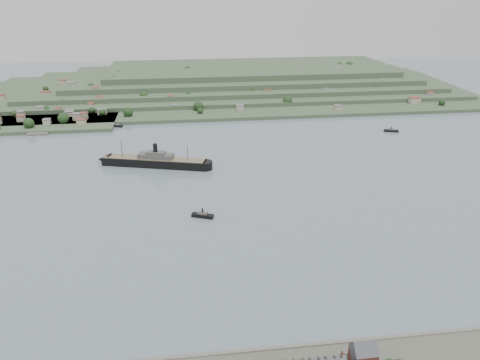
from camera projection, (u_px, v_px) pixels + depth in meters
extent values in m
plane|color=slate|center=(248.00, 207.00, 354.70)|extent=(1400.00, 1400.00, 0.00)
cube|color=slate|center=(294.00, 348.00, 218.74)|extent=(220.00, 2.00, 2.60)
cube|color=#482619|center=(345.00, 360.00, 200.04)|extent=(0.50, 8.40, 3.00)
cube|color=black|center=(320.00, 360.00, 198.19)|extent=(0.90, 1.40, 3.20)
cube|color=black|center=(333.00, 359.00, 198.83)|extent=(0.90, 1.40, 3.20)
cube|color=#482619|center=(363.00, 357.00, 206.24)|extent=(10.00, 10.00, 9.00)
cube|color=#3D4046|center=(364.00, 350.00, 204.44)|extent=(10.40, 10.18, 10.18)
cube|color=#3A5337|center=(213.00, 95.00, 681.12)|extent=(760.00, 260.00, 4.00)
cube|color=#3A5337|center=(225.00, 88.00, 704.39)|extent=(680.00, 220.00, 5.00)
cube|color=#3A5337|center=(233.00, 82.00, 717.58)|extent=(600.00, 200.00, 6.00)
cube|color=#3A5337|center=(242.00, 76.00, 730.37)|extent=(520.00, 180.00, 7.00)
cube|color=#3A5337|center=(250.00, 69.00, 742.76)|extent=(440.00, 160.00, 8.00)
cube|color=#3A5337|center=(52.00, 121.00, 557.74)|extent=(150.00, 90.00, 4.00)
cube|color=slate|center=(39.00, 133.00, 519.21)|extent=(22.00, 14.00, 2.80)
cube|color=black|center=(154.00, 162.00, 429.88)|extent=(96.32, 38.72, 7.50)
cone|color=black|center=(104.00, 160.00, 436.43)|extent=(15.89, 15.89, 12.86)
cylinder|color=black|center=(205.00, 165.00, 423.34)|extent=(12.86, 12.86, 7.50)
cube|color=#73654C|center=(154.00, 158.00, 428.25)|extent=(93.96, 37.11, 0.64)
cube|color=#4D4A47|center=(156.00, 156.00, 427.02)|extent=(33.57, 18.06, 4.29)
cube|color=#4D4A47|center=(156.00, 153.00, 425.86)|extent=(18.55, 11.90, 2.68)
cylinder|color=black|center=(155.00, 149.00, 424.23)|extent=(3.86, 3.86, 9.65)
cylinder|color=#3F2D1D|center=(122.00, 149.00, 429.45)|extent=(0.54, 0.54, 17.15)
cylinder|color=#3F2D1D|center=(188.00, 154.00, 421.44)|extent=(0.54, 0.54, 15.01)
cube|color=black|center=(203.00, 216.00, 339.50)|extent=(16.57, 10.03, 2.58)
cube|color=#4D4A47|center=(203.00, 213.00, 338.73)|extent=(8.02, 5.91, 1.94)
cylinder|color=black|center=(202.00, 211.00, 337.87)|extent=(1.08, 1.08, 3.76)
cube|color=black|center=(116.00, 126.00, 544.45)|extent=(15.91, 10.36, 2.07)
cube|color=#4D4A47|center=(116.00, 125.00, 543.83)|extent=(7.79, 6.04, 1.55)
cylinder|color=black|center=(116.00, 123.00, 543.14)|extent=(0.86, 0.86, 3.02)
cube|color=black|center=(391.00, 131.00, 526.69)|extent=(16.56, 9.19, 2.13)
cube|color=#4D4A47|center=(391.00, 129.00, 526.06)|extent=(7.93, 5.61, 1.60)
cylinder|color=black|center=(392.00, 128.00, 525.35)|extent=(0.89, 0.89, 3.11)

